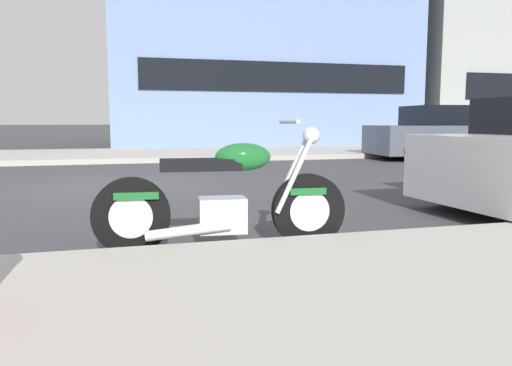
% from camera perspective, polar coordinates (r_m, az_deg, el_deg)
% --- Properties ---
extents(ground_plane, '(260.00, 260.00, 0.00)m').
position_cam_1_polar(ground_plane, '(8.75, -15.51, -0.44)').
color(ground_plane, '#3D3D3F').
extents(sidewalk_far_curb, '(120.00, 5.00, 0.14)m').
position_cam_1_polar(sidewalk_far_curb, '(19.88, 21.70, 3.62)').
color(sidewalk_far_curb, '#ADA89E').
rests_on(sidewalk_far_curb, ground).
extents(parking_stall_stripe, '(0.12, 2.20, 0.01)m').
position_cam_1_polar(parking_stall_stripe, '(4.75, -15.55, -6.63)').
color(parking_stall_stripe, silver).
rests_on(parking_stall_stripe, ground).
extents(parked_motorcycle, '(2.17, 0.62, 1.12)m').
position_cam_1_polar(parked_motorcycle, '(4.30, -3.55, -2.01)').
color(parked_motorcycle, black).
rests_on(parked_motorcycle, ground).
extents(car_opposite_curb, '(4.36, 2.17, 1.53)m').
position_cam_1_polar(car_opposite_curb, '(15.54, 20.55, 5.18)').
color(car_opposite_curb, '#4C515B').
rests_on(car_opposite_curb, ground).
extents(townhouse_mid_block, '(12.40, 9.08, 12.42)m').
position_cam_1_polar(townhouse_mid_block, '(23.96, -0.69, 19.42)').
color(townhouse_mid_block, '#6B84B2').
rests_on(townhouse_mid_block, ground).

